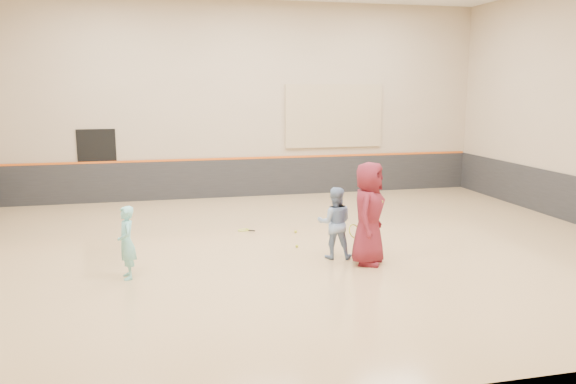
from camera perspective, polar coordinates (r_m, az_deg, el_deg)
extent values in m
cube|color=tan|center=(12.18, 0.49, -6.13)|extent=(15.00, 12.00, 0.20)
cube|color=tan|center=(17.57, -4.19, 9.25)|extent=(15.00, 0.02, 6.00)
cube|color=tan|center=(6.01, 14.29, 6.43)|extent=(15.00, 0.02, 6.00)
cube|color=#232326|center=(17.74, -4.07, 1.47)|extent=(14.90, 0.04, 1.20)
cube|color=#D85914|center=(17.65, -4.09, 3.46)|extent=(14.90, 0.03, 0.06)
cube|color=tan|center=(18.18, 4.69, 7.71)|extent=(3.20, 0.08, 2.00)
cube|color=black|center=(17.55, -18.77, 2.48)|extent=(1.10, 0.05, 2.20)
imported|color=#80DEDC|center=(10.49, -16.07, -4.96)|extent=(0.40, 0.53, 1.33)
imported|color=#7F9BC4|center=(11.31, 4.78, -3.14)|extent=(0.82, 0.71, 1.45)
imported|color=maroon|center=(10.95, 8.19, -2.17)|extent=(1.07, 1.17, 2.01)
sphere|color=#CBD431|center=(12.14, 0.91, -5.52)|extent=(0.07, 0.07, 0.07)
sphere|color=#CFE134|center=(10.86, 9.47, -0.99)|extent=(0.07, 0.07, 0.07)
sphere|color=yellow|center=(13.34, 0.78, -4.04)|extent=(0.07, 0.07, 0.07)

